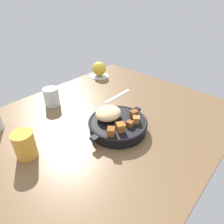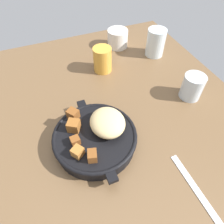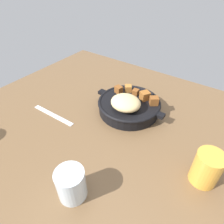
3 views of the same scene
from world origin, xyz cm
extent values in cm
cube|color=brown|center=(0.00, 0.00, -1.20)|extent=(111.76, 85.56, 2.40)
cylinder|color=black|center=(2.29, -8.10, 2.11)|extent=(21.61, 21.61, 4.21)
torus|color=black|center=(2.29, -8.10, 3.88)|extent=(22.38, 22.38, 1.20)
cube|color=black|center=(14.30, -8.10, 3.58)|extent=(2.64, 2.40, 1.20)
cube|color=black|center=(-9.72, -8.10, 3.58)|extent=(2.64, 2.40, 1.20)
ellipsoid|color=#DBBC7F|center=(1.38, -4.10, 6.45)|extent=(10.26, 9.14, 4.48)
cube|color=#935623|center=(-1.42, -12.51, 5.73)|extent=(4.04, 4.09, 3.02)
cube|color=brown|center=(2.84, -13.31, 5.24)|extent=(2.24, 2.41, 2.05)
cube|color=brown|center=(-5.38, -11.63, 5.64)|extent=(3.76, 3.68, 2.85)
cube|color=#A86B2D|center=(6.24, -13.63, 5.44)|extent=(3.44, 3.45, 2.44)
cube|color=brown|center=(8.60, -10.72, 5.54)|extent=(3.13, 2.79, 2.65)
cube|color=silver|center=(22.99, 9.74, 0.18)|extent=(18.54, 1.85, 0.36)
cylinder|color=gold|center=(-27.68, 5.12, 4.59)|extent=(6.76, 6.76, 9.17)
cylinder|color=silver|center=(-3.64, 26.98, 4.12)|extent=(6.81, 6.81, 8.23)
camera|label=1|loc=(-42.96, -46.09, 47.14)|focal=31.13mm
camera|label=2|loc=(31.86, -15.12, 48.31)|focal=32.63mm
camera|label=3|loc=(-25.46, 41.67, 44.89)|focal=31.52mm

